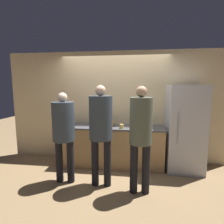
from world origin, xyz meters
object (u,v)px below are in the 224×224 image
(refrigerator, at_px, (184,128))
(person_center, at_px, (101,125))
(utensil_crock, at_px, (94,122))
(bottle_amber, at_px, (149,124))
(person_left, at_px, (64,128))
(person_right, at_px, (141,130))
(cup_yellow, at_px, (122,126))
(fruit_bowl, at_px, (107,124))
(cup_blue, at_px, (141,126))

(refrigerator, xyz_separation_m, person_center, (-1.64, -0.84, 0.20))
(utensil_crock, xyz_separation_m, bottle_amber, (1.25, -0.05, -0.02))
(refrigerator, relative_size, person_left, 1.08)
(person_center, height_order, person_right, person_center)
(refrigerator, bearing_deg, person_right, -134.08)
(person_center, distance_m, bottle_amber, 1.28)
(person_right, distance_m, utensil_crock, 1.51)
(person_left, distance_m, cup_yellow, 1.20)
(fruit_bowl, height_order, cup_blue, fruit_bowl)
(person_left, bearing_deg, person_center, -2.88)
(person_right, height_order, cup_yellow, person_right)
(cup_yellow, bearing_deg, person_right, -66.01)
(refrigerator, relative_size, utensil_crock, 6.57)
(cup_blue, bearing_deg, utensil_crock, 168.20)
(utensil_crock, distance_m, bottle_amber, 1.26)
(cup_yellow, bearing_deg, refrigerator, 6.97)
(fruit_bowl, bearing_deg, refrigerator, -1.45)
(person_right, bearing_deg, bottle_amber, 78.21)
(refrigerator, distance_m, fruit_bowl, 1.67)
(utensil_crock, bearing_deg, refrigerator, -3.25)
(utensil_crock, height_order, cup_yellow, utensil_crock)
(person_left, xyz_separation_m, cup_blue, (1.42, 0.69, -0.08))
(person_center, distance_m, utensil_crock, 1.02)
(fruit_bowl, height_order, utensil_crock, utensil_crock)
(person_right, relative_size, bottle_amber, 12.62)
(person_left, height_order, cup_blue, person_left)
(person_center, xyz_separation_m, utensil_crock, (-0.35, 0.95, -0.13))
(refrigerator, xyz_separation_m, bottle_amber, (-0.74, 0.06, 0.05))
(fruit_bowl, relative_size, utensil_crock, 1.20)
(person_right, height_order, bottle_amber, person_right)
(bottle_amber, xyz_separation_m, cup_yellow, (-0.59, -0.22, -0.01))
(refrigerator, bearing_deg, cup_yellow, -173.03)
(person_right, relative_size, utensil_crock, 6.46)
(bottle_amber, xyz_separation_m, cup_blue, (-0.17, -0.17, -0.01))
(person_center, height_order, fruit_bowl, person_center)
(utensil_crock, bearing_deg, cup_blue, -11.80)
(person_left, bearing_deg, cup_yellow, 32.49)
(person_left, height_order, utensil_crock, person_left)
(person_right, bearing_deg, cup_blue, 86.99)
(utensil_crock, bearing_deg, person_right, -46.67)
(cup_yellow, bearing_deg, person_left, -147.51)
(bottle_amber, bearing_deg, utensil_crock, 177.65)
(cup_blue, bearing_deg, cup_yellow, -173.33)
(refrigerator, xyz_separation_m, person_left, (-2.33, -0.80, 0.12))
(refrigerator, height_order, cup_blue, refrigerator)
(utensil_crock, xyz_separation_m, cup_yellow, (0.67, -0.27, -0.03))
(refrigerator, xyz_separation_m, person_right, (-0.95, -0.99, 0.17))
(person_left, relative_size, person_center, 0.93)
(person_center, bearing_deg, cup_yellow, 65.08)
(person_center, xyz_separation_m, bottle_amber, (0.90, 0.90, -0.15))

